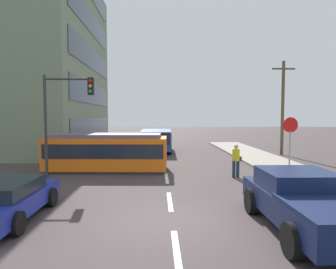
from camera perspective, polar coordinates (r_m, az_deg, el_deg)
ground_plane at (r=18.91m, az=-0.60°, el=-5.79°), size 120.00×120.00×0.00m
sidewalk_curb_right at (r=16.61m, az=24.10°, el=-7.21°), size 3.20×36.00×0.14m
lane_stripe_0 at (r=7.36m, az=1.65°, el=-21.39°), size 0.16×2.40×0.01m
lane_stripe_1 at (r=11.10m, az=0.35°, el=-12.61°), size 0.16×2.40×0.01m
lane_stripe_2 at (r=14.98m, az=-0.26°, el=-8.30°), size 0.16×2.40×0.01m
lane_stripe_3 at (r=22.99m, az=-0.83°, el=-4.08°), size 0.16×2.40×0.01m
lane_stripe_4 at (r=28.95m, az=-1.05°, el=-2.47°), size 0.16×2.40×0.01m
corner_building at (r=31.62m, az=-28.63°, el=12.14°), size 15.68×17.09×16.00m
streetcar_tram at (r=17.14m, az=-11.48°, el=-3.22°), size 6.72×2.83×2.08m
city_bus at (r=25.54m, az=-2.27°, el=-0.94°), size 2.66×5.69×1.83m
pedestrian_crossing at (r=15.30m, az=12.86°, el=-4.57°), size 0.46×0.36×1.67m
pickup_truck_parked at (r=9.02m, az=24.66°, el=-11.58°), size 2.33×5.02×1.55m
parked_sedan_near at (r=10.33m, az=-28.76°, el=-10.76°), size 2.07×4.17×1.19m
stop_sign at (r=16.06m, az=22.27°, el=0.12°), size 0.76×0.07×2.88m
traffic_light_mast at (r=15.56m, az=-19.16°, el=5.02°), size 2.45×0.33×5.09m
utility_pole_mid at (r=25.09m, az=21.03°, el=5.09°), size 1.80×0.24×7.31m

